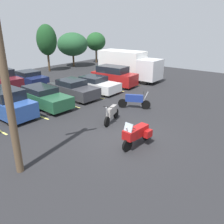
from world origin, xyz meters
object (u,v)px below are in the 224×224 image
motorcycle_touring (137,133)px  car_white (95,84)px  car_blue (7,103)px  car_far_maroon (2,80)px  car_far_navy (29,78)px  car_red (114,76)px  motorcycle_second (112,113)px  motorcycle_third (134,100)px  car_green (43,97)px  car_charcoal (73,89)px  box_truck (128,65)px  utility_pole (4,69)px

motorcycle_touring → car_white: bearing=53.7°
car_blue → car_far_maroon: bearing=64.5°
car_white → car_far_navy: bearing=106.0°
car_far_maroon → car_red: bearing=-42.9°
car_far_maroon → motorcycle_second: bearing=-88.9°
motorcycle_third → car_green: car_green is taller
car_charcoal → car_far_maroon: size_ratio=0.97×
car_far_maroon → box_truck: 12.62m
car_green → car_charcoal: bearing=-0.8°
motorcycle_second → motorcycle_third: motorcycle_third is taller
motorcycle_touring → car_green: size_ratio=0.45×
motorcycle_touring → car_far_maroon: bearing=85.0°
motorcycle_third → car_red: bearing=50.2°
car_blue → car_far_maroon: 7.37m
car_blue → car_charcoal: (5.54, -0.23, -0.19)m
box_truck → car_white: bearing=-175.3°
motorcycle_touring → utility_pole: bearing=151.3°
motorcycle_third → box_truck: box_truck is taller
motorcycle_second → car_blue: size_ratio=0.48×
car_red → box_truck: box_truck is taller
car_green → car_far_navy: size_ratio=1.12×
car_far_navy → box_truck: bearing=-39.4°
car_far_navy → motorcycle_second: bearing=-101.3°
car_blue → car_green: bearing=-4.1°
motorcycle_third → box_truck: bearing=37.3°
motorcycle_touring → car_far_navy: motorcycle_touring is taller
motorcycle_second → car_far_navy: bearing=78.7°
car_charcoal → motorcycle_touring: bearing=-113.5°
motorcycle_second → car_charcoal: 6.09m
motorcycle_touring → motorcycle_second: size_ratio=1.11×
car_blue → utility_pole: size_ratio=0.52×
car_red → car_far_navy: bearing=124.6°
car_charcoal → box_truck: bearing=2.0°
car_white → motorcycle_touring: bearing=-126.3°
motorcycle_second → car_white: car_white is taller
motorcycle_touring → car_red: (8.95, 8.35, 0.27)m
car_green → utility_pole: bearing=-133.0°
car_blue → car_white: bearing=-3.1°
car_far_navy → motorcycle_third: bearing=-87.9°
car_charcoal → car_red: car_red is taller
motorcycle_touring → car_charcoal: (3.70, 8.54, 0.04)m
motorcycle_touring → car_blue: size_ratio=0.53×
motorcycle_third → car_green: bearing=124.3°
motorcycle_touring → motorcycle_second: (1.59, 2.82, -0.10)m
utility_pole → car_far_navy: bearing=55.2°
car_red → car_white: bearing=-179.7°
motorcycle_second → utility_pole: 7.31m
car_charcoal → car_far_navy: size_ratio=1.06×
motorcycle_second → car_far_maroon: bearing=91.1°
car_charcoal → car_green: bearing=179.2°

